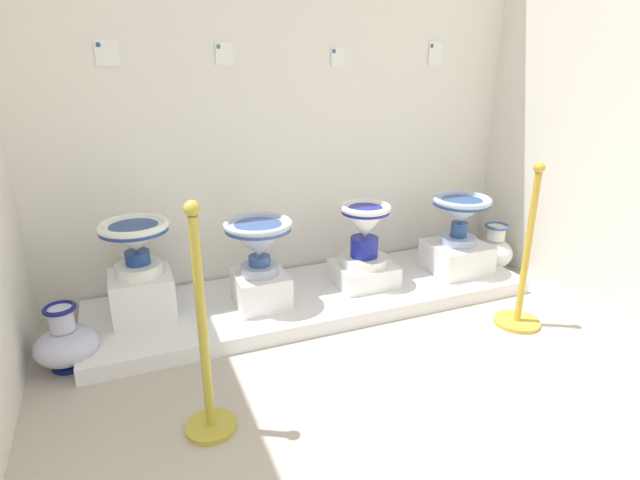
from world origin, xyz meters
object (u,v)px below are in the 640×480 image
object	(u,v)px
info_placard_first	(107,53)
info_placard_fourth	(435,53)
plinth_block_leftmost	(456,257)
stanchion_post_near_right	(523,282)
antique_toilet_central_ornate	(135,240)
info_placard_second	(224,54)
antique_toilet_rightmost	(365,228)
stanchion_post_near_left	(205,360)
decorative_vase_corner	(494,250)
antique_toilet_leftmost	(461,211)
plinth_block_central_ornate	(142,295)
info_placard_third	(338,57)
antique_toilet_tall_cobalt	(259,239)
plinth_block_tall_cobalt	(261,289)
plinth_block_rightmost	(363,273)
decorative_vase_companion	(66,343)

from	to	relation	value
info_placard_first	info_placard_fourth	world-z (taller)	info_placard_fourth
plinth_block_leftmost	stanchion_post_near_right	bearing A→B (deg)	-91.19
antique_toilet_central_ornate	info_placard_second	size ratio (longest dim) A/B	2.91
antique_toilet_rightmost	stanchion_post_near_left	world-z (taller)	stanchion_post_near_left
info_placard_first	decorative_vase_corner	distance (m)	2.91
stanchion_post_near_left	decorative_vase_corner	bearing A→B (deg)	22.46
plinth_block_leftmost	stanchion_post_near_right	size ratio (longest dim) A/B	0.40
antique_toilet_central_ornate	info_placard_second	distance (m)	1.23
info_placard_first	info_placard_second	xyz separation A→B (m)	(0.66, -0.00, -0.00)
decorative_vase_corner	stanchion_post_near_right	world-z (taller)	stanchion_post_near_right
decorative_vase_corner	antique_toilet_rightmost	bearing A→B (deg)	-178.95
stanchion_post_near_left	info_placard_fourth	bearing A→B (deg)	35.23
info_placard_first	info_placard_second	bearing A→B (deg)	-0.00
antique_toilet_leftmost	info_placard_second	world-z (taller)	info_placard_second
antique_toilet_rightmost	antique_toilet_leftmost	bearing A→B (deg)	-4.19
plinth_block_central_ornate	info_placard_third	world-z (taller)	info_placard_third
info_placard_third	stanchion_post_near_left	bearing A→B (deg)	-131.00
info_placard_third	antique_toilet_tall_cobalt	bearing A→B (deg)	-145.69
info_placard_fourth	stanchion_post_near_left	size ratio (longest dim) A/B	0.15
antique_toilet_central_ornate	plinth_block_leftmost	size ratio (longest dim) A/B	0.98
antique_toilet_rightmost	antique_toilet_leftmost	xyz separation A→B (m)	(0.71, -0.05, 0.05)
plinth_block_leftmost	decorative_vase_corner	size ratio (longest dim) A/B	1.09
plinth_block_tall_cobalt	plinth_block_rightmost	xyz separation A→B (m)	(0.72, 0.05, -0.03)
info_placard_first	decorative_vase_companion	world-z (taller)	info_placard_first
info_placard_fourth	decorative_vase_companion	size ratio (longest dim) A/B	0.45
antique_toilet_rightmost	plinth_block_tall_cobalt	bearing A→B (deg)	-176.35
antique_toilet_rightmost	info_placard_first	xyz separation A→B (m)	(-1.41, 0.44, 1.07)
plinth_block_central_ornate	plinth_block_tall_cobalt	size ratio (longest dim) A/B	1.04
plinth_block_tall_cobalt	plinth_block_leftmost	xyz separation A→B (m)	(1.43, -0.01, -0.00)
antique_toilet_tall_cobalt	info_placard_second	world-z (taller)	info_placard_second
plinth_block_rightmost	antique_toilet_rightmost	distance (m)	0.32
antique_toilet_tall_cobalt	stanchion_post_near_left	bearing A→B (deg)	-118.55
plinth_block_rightmost	antique_toilet_central_ornate	bearing A→B (deg)	176.93
decorative_vase_companion	stanchion_post_near_left	size ratio (longest dim) A/B	0.34
antique_toilet_leftmost	info_placard_third	bearing A→B (deg)	145.67
plinth_block_leftmost	info_placard_third	size ratio (longest dim) A/B	3.23
antique_toilet_tall_cobalt	plinth_block_rightmost	distance (m)	0.81
antique_toilet_tall_cobalt	antique_toilet_central_ornate	bearing A→B (deg)	169.84
antique_toilet_central_ornate	info_placard_first	size ratio (longest dim) A/B	2.78
antique_toilet_central_ornate	decorative_vase_companion	bearing A→B (deg)	-147.52
info_placard_second	decorative_vase_corner	world-z (taller)	info_placard_second
stanchion_post_near_left	stanchion_post_near_right	world-z (taller)	stanchion_post_near_left
plinth_block_rightmost	decorative_vase_corner	distance (m)	1.11
info_placard_second	plinth_block_leftmost	bearing A→B (deg)	-18.52
antique_toilet_rightmost	antique_toilet_leftmost	world-z (taller)	antique_toilet_rightmost
info_placard_second	info_placard_fourth	size ratio (longest dim) A/B	0.84
info_placard_fourth	plinth_block_leftmost	bearing A→B (deg)	-93.73
info_placard_first	info_placard_third	size ratio (longest dim) A/B	1.14
antique_toilet_central_ornate	info_placard_fourth	bearing A→B (deg)	9.66
plinth_block_central_ornate	info_placard_second	distance (m)	1.52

